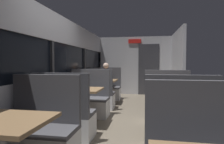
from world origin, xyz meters
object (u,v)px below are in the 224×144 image
(bench_rear_aisle_facing_entry, at_px, (168,107))
(seated_passenger, at_px, (106,84))
(bench_near_window_facing_entry, at_px, (41,135))
(bench_mid_window_facing_end, at_px, (65,119))
(dining_table_far_window, at_px, (102,83))
(dining_table_rear_aisle, at_px, (172,98))
(bench_far_window_facing_entry, at_px, (107,90))
(dining_table_mid_window, at_px, (79,94))
(bench_rear_aisle_facing_end, at_px, (179,129))
(coffee_cup_primary, at_px, (86,87))
(bench_mid_window_facing_entry, at_px, (89,102))
(bench_far_window_facing_end, at_px, (97,97))

(bench_rear_aisle_facing_entry, relative_size, seated_passenger, 0.87)
(bench_near_window_facing_entry, bearing_deg, bench_mid_window_facing_end, 90.00)
(dining_table_far_window, bearing_deg, dining_table_rear_aisle, -52.69)
(dining_table_rear_aisle, xyz_separation_m, bench_rear_aisle_facing_entry, (0.00, 0.70, -0.31))
(dining_table_far_window, relative_size, bench_far_window_facing_entry, 0.82)
(seated_passenger, bearing_deg, bench_far_window_facing_entry, 90.00)
(dining_table_mid_window, xyz_separation_m, bench_rear_aisle_facing_end, (1.79, -0.90, -0.31))
(dining_table_far_window, relative_size, coffee_cup_primary, 10.00)
(bench_far_window_facing_entry, bearing_deg, bench_rear_aisle_facing_entry, -52.69)
(bench_mid_window_facing_entry, relative_size, bench_rear_aisle_facing_entry, 1.00)
(dining_table_mid_window, relative_size, bench_mid_window_facing_entry, 0.82)
(dining_table_mid_window, bearing_deg, dining_table_rear_aisle, -6.38)
(dining_table_far_window, bearing_deg, bench_rear_aisle_facing_entry, -42.66)
(bench_rear_aisle_facing_end, bearing_deg, bench_far_window_facing_end, 127.31)
(bench_far_window_facing_entry, bearing_deg, dining_table_far_window, -90.00)
(bench_near_window_facing_entry, height_order, bench_rear_aisle_facing_entry, same)
(dining_table_rear_aisle, bearing_deg, bench_far_window_facing_entry, 120.42)
(bench_mid_window_facing_end, bearing_deg, bench_rear_aisle_facing_end, -6.38)
(bench_rear_aisle_facing_end, distance_m, coffee_cup_primary, 1.90)
(seated_passenger, bearing_deg, coffee_cup_primary, -86.57)
(bench_far_window_facing_entry, relative_size, bench_rear_aisle_facing_entry, 1.00)
(bench_mid_window_facing_end, height_order, bench_mid_window_facing_entry, same)
(dining_table_mid_window, bearing_deg, bench_near_window_facing_entry, -90.00)
(bench_rear_aisle_facing_entry, bearing_deg, seated_passenger, 128.18)
(bench_rear_aisle_facing_entry, bearing_deg, bench_far_window_facing_entry, 127.31)
(bench_far_window_facing_entry, relative_size, coffee_cup_primary, 12.22)
(dining_table_rear_aisle, relative_size, bench_rear_aisle_facing_entry, 0.82)
(dining_table_mid_window, bearing_deg, bench_far_window_facing_entry, 90.00)
(bench_mid_window_facing_end, distance_m, bench_rear_aisle_facing_end, 1.80)
(bench_rear_aisle_facing_entry, bearing_deg, bench_rear_aisle_facing_end, -90.00)
(dining_table_mid_window, bearing_deg, dining_table_far_window, 90.00)
(bench_mid_window_facing_entry, relative_size, bench_rear_aisle_facing_end, 1.00)
(bench_rear_aisle_facing_end, xyz_separation_m, bench_rear_aisle_facing_entry, (0.00, 1.40, 0.00))
(bench_far_window_facing_end, relative_size, coffee_cup_primary, 12.22)
(dining_table_mid_window, relative_size, bench_far_window_facing_end, 0.82)
(dining_table_mid_window, distance_m, bench_mid_window_facing_end, 0.77)
(bench_mid_window_facing_entry, distance_m, coffee_cup_primary, 0.88)
(bench_near_window_facing_entry, height_order, dining_table_mid_window, bench_near_window_facing_entry)
(bench_far_window_facing_entry, height_order, dining_table_rear_aisle, bench_far_window_facing_entry)
(bench_rear_aisle_facing_end, xyz_separation_m, seated_passenger, (-1.79, 3.68, 0.21))
(bench_rear_aisle_facing_entry, height_order, coffee_cup_primary, bench_rear_aisle_facing_entry)
(bench_rear_aisle_facing_end, bearing_deg, bench_mid_window_facing_entry, 138.23)
(bench_near_window_facing_entry, relative_size, dining_table_far_window, 1.22)
(bench_rear_aisle_facing_end, bearing_deg, coffee_cup_primary, 151.82)
(dining_table_mid_window, distance_m, seated_passenger, 2.78)
(bench_mid_window_facing_entry, distance_m, bench_rear_aisle_facing_entry, 1.80)
(dining_table_far_window, xyz_separation_m, dining_table_rear_aisle, (1.79, -2.35, 0.00))
(bench_near_window_facing_entry, relative_size, bench_rear_aisle_facing_end, 1.00)
(bench_far_window_facing_end, bearing_deg, bench_far_window_facing_entry, 90.00)
(bench_mid_window_facing_end, distance_m, coffee_cup_primary, 0.83)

